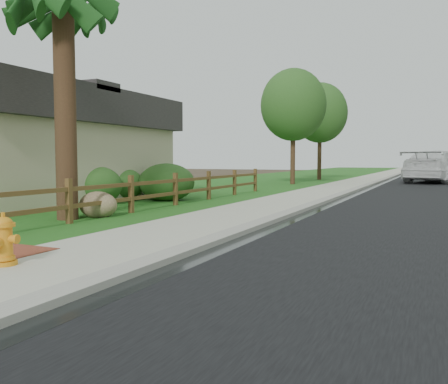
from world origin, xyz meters
The scene contains 18 objects.
ground centered at (0.00, 0.00, 0.00)m, with size 120.00×120.00×0.00m, color #352B1D.
road centered at (4.60, 35.00, 0.01)m, with size 8.00×90.00×0.02m, color black.
curb centered at (0.40, 35.00, 0.06)m, with size 0.40×90.00×0.12m, color gray.
wet_gutter centered at (0.75, 35.00, 0.02)m, with size 0.50×90.00×0.00m, color black.
sidewalk centered at (-0.90, 35.00, 0.05)m, with size 2.20×90.00×0.10m, color #A7A692.
grass_strip centered at (-2.80, 35.00, 0.03)m, with size 1.60×90.00×0.06m, color #1A4E16.
lawn_near centered at (-8.00, 35.00, 0.02)m, with size 9.00×90.00×0.04m, color #1A4E16.
ranch_fence centered at (-3.60, 6.40, 0.62)m, with size 0.12×16.92×1.10m.
fire_hydrant centered at (-1.23, -1.01, 0.43)m, with size 0.48×0.39×0.72m.
white_suv centered at (3.90, 28.23, 1.04)m, with size 2.87×7.05×2.05m, color silver.
dark_car_mid centered at (3.03, 39.32, 0.75)m, with size 1.72×4.27×1.45m, color black.
dark_car_far centered at (3.06, 42.28, 0.71)m, with size 1.46×4.18×1.38m, color black.
boulder centered at (-3.90, 4.17, 0.35)m, with size 1.06×0.80×0.71m, color brown.
shrub_b centered at (-6.50, 8.48, 0.63)m, with size 1.81×1.81×1.27m, color #234C1B.
shrub_c centered at (-6.32, 6.93, 0.66)m, with size 1.83×1.83×1.32m, color #234C1B.
shrub_d centered at (-4.91, 9.20, 0.69)m, with size 2.04×2.04×1.39m, color #234C1B.
tree_near_left centered at (-3.90, 21.84, 4.72)m, with size 3.87×3.87×6.87m.
tree_mid_left centered at (-3.90, 28.64, 4.85)m, with size 3.93×3.93×7.02m.
Camera 1 is at (4.14, -5.55, 1.55)m, focal length 38.00 mm.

